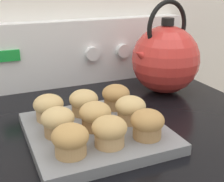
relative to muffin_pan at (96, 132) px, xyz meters
name	(u,v)px	position (x,y,z in m)	size (l,w,h in m)	color
control_panel	(67,53)	(0.04, 0.36, 0.09)	(0.78, 0.07, 0.20)	white
muffin_pan	(96,132)	(0.00, 0.00, 0.00)	(0.28, 0.28, 0.02)	slate
muffin_r0_c0	(70,140)	(-0.08, -0.08, 0.04)	(0.07, 0.07, 0.06)	tan
muffin_r0_c1	(109,131)	(0.00, -0.08, 0.04)	(0.07, 0.07, 0.06)	tan
muffin_r0_c2	(147,124)	(0.08, -0.08, 0.04)	(0.07, 0.07, 0.06)	#A37A4C
muffin_r1_c0	(58,121)	(-0.08, 0.00, 0.04)	(0.07, 0.07, 0.06)	#A37A4C
muffin_r1_c1	(95,115)	(0.00, 0.00, 0.04)	(0.07, 0.07, 0.06)	olive
muffin_r1_c2	(130,109)	(0.08, 0.00, 0.04)	(0.07, 0.07, 0.06)	tan
muffin_r2_c0	(49,107)	(-0.08, 0.08, 0.04)	(0.07, 0.07, 0.06)	tan
muffin_r2_c1	(84,102)	(0.00, 0.08, 0.04)	(0.07, 0.07, 0.06)	tan
muffin_r2_c2	(116,96)	(0.08, 0.08, 0.04)	(0.07, 0.07, 0.06)	#A37A4C
tea_kettle	(165,58)	(0.28, 0.18, 0.09)	(0.22, 0.20, 0.27)	red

